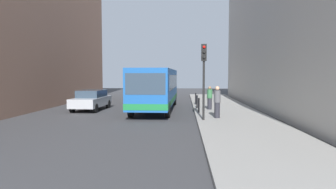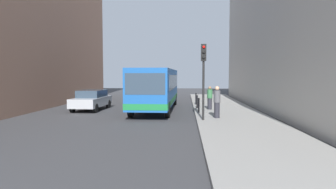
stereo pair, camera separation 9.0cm
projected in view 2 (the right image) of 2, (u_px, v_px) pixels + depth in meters
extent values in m
plane|color=#38383A|center=(143.00, 117.00, 18.37)|extent=(80.00, 80.00, 0.00)
cube|color=gray|center=(232.00, 117.00, 18.05)|extent=(4.40, 40.00, 0.15)
cube|color=#BCB7AD|center=(312.00, 23.00, 21.27)|extent=(7.00, 32.00, 12.55)
cube|color=#19519E|center=(157.00, 86.00, 22.10)|extent=(2.72, 11.05, 2.50)
cube|color=#197238|center=(157.00, 99.00, 22.16)|extent=(2.74, 11.07, 0.36)
cube|color=#2D3D4C|center=(145.00, 84.00, 16.63)|extent=(2.26, 0.11, 1.20)
cube|color=#2D3D4C|center=(157.00, 82.00, 22.57)|extent=(2.71, 9.45, 1.00)
cylinder|color=black|center=(168.00, 110.00, 18.21)|extent=(0.30, 1.01, 1.00)
cylinder|color=black|center=(131.00, 109.00, 18.39)|extent=(0.30, 1.01, 1.00)
cylinder|color=black|center=(175.00, 99.00, 25.97)|extent=(0.30, 1.01, 1.00)
cylinder|color=black|center=(149.00, 99.00, 26.15)|extent=(0.30, 1.01, 1.00)
cube|color=#A5A8AD|center=(91.00, 101.00, 22.13)|extent=(1.97, 4.47, 0.64)
cube|color=#2D3D4C|center=(92.00, 94.00, 22.24)|extent=(1.70, 2.53, 0.52)
cylinder|color=black|center=(95.00, 108.00, 20.58)|extent=(0.24, 0.65, 0.64)
cylinder|color=black|center=(72.00, 108.00, 20.74)|extent=(0.24, 0.65, 0.64)
cylinder|color=black|center=(108.00, 104.00, 23.56)|extent=(0.24, 0.65, 0.64)
cylinder|color=black|center=(88.00, 104.00, 23.72)|extent=(0.24, 0.65, 0.64)
cube|color=navy|center=(161.00, 93.00, 33.26)|extent=(2.01, 4.48, 0.64)
cube|color=#2D3D4C|center=(161.00, 87.00, 33.37)|extent=(1.72, 2.54, 0.52)
cylinder|color=black|center=(168.00, 96.00, 31.78)|extent=(0.25, 0.65, 0.64)
cylinder|color=black|center=(153.00, 96.00, 31.79)|extent=(0.25, 0.65, 0.64)
cylinder|color=black|center=(169.00, 95.00, 34.77)|extent=(0.25, 0.65, 0.64)
cylinder|color=black|center=(154.00, 95.00, 34.79)|extent=(0.25, 0.65, 0.64)
cylinder|color=black|center=(203.00, 91.00, 16.24)|extent=(0.12, 0.12, 3.20)
cube|color=black|center=(204.00, 53.00, 16.11)|extent=(0.28, 0.24, 0.90)
sphere|color=red|center=(204.00, 47.00, 15.96)|extent=(0.16, 0.16, 0.16)
sphere|color=black|center=(204.00, 52.00, 15.98)|extent=(0.16, 0.16, 0.16)
sphere|color=black|center=(204.00, 58.00, 16.00)|extent=(0.16, 0.16, 0.16)
cylinder|color=black|center=(199.00, 105.00, 19.45)|extent=(0.11, 0.11, 0.95)
cylinder|color=black|center=(197.00, 102.00, 22.14)|extent=(0.11, 0.11, 0.95)
cylinder|color=black|center=(196.00, 99.00, 24.84)|extent=(0.11, 0.11, 0.95)
cylinder|color=#26262D|center=(217.00, 110.00, 17.09)|extent=(0.32, 0.32, 0.89)
cylinder|color=#4C4C51|center=(217.00, 96.00, 17.04)|extent=(0.38, 0.38, 0.68)
sphere|color=tan|center=(217.00, 88.00, 17.01)|extent=(0.24, 0.24, 0.24)
cylinder|color=#26262D|center=(210.00, 104.00, 21.33)|extent=(0.32, 0.32, 0.81)
cylinder|color=#336B3F|center=(210.00, 94.00, 21.28)|extent=(0.38, 0.38, 0.62)
sphere|color=#8C6647|center=(210.00, 88.00, 21.26)|extent=(0.22, 0.22, 0.22)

